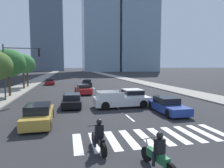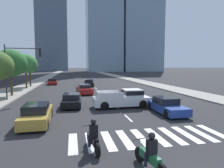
% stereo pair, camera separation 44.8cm
% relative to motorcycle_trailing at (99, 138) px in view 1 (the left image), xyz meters
% --- Properties ---
extents(sidewalk_east, '(4.00, 260.00, 0.15)m').
position_rel_motorcycle_trailing_xyz_m(sidewalk_east, '(15.48, 25.57, -0.51)').
color(sidewalk_east, gray).
rests_on(sidewalk_east, ground).
extents(sidewalk_west, '(4.00, 260.00, 0.15)m').
position_rel_motorcycle_trailing_xyz_m(sidewalk_west, '(-9.20, 25.57, -0.51)').
color(sidewalk_west, gray).
rests_on(sidewalk_west, ground).
extents(crosswalk_near, '(8.55, 2.78, 0.01)m').
position_rel_motorcycle_trailing_xyz_m(crosswalk_near, '(3.14, 1.05, -0.58)').
color(crosswalk_near, silver).
rests_on(crosswalk_near, ground).
extents(lane_divider_center, '(0.14, 50.00, 0.01)m').
position_rel_motorcycle_trailing_xyz_m(lane_divider_center, '(3.14, 29.05, -0.58)').
color(lane_divider_center, silver).
rests_on(lane_divider_center, ground).
extents(motorcycle_trailing, '(0.70, 2.05, 1.49)m').
position_rel_motorcycle_trailing_xyz_m(motorcycle_trailing, '(0.00, 0.00, 0.00)').
color(motorcycle_trailing, black).
rests_on(motorcycle_trailing, ground).
extents(motorcycle_third, '(0.73, 2.06, 1.49)m').
position_rel_motorcycle_trailing_xyz_m(motorcycle_third, '(1.86, -2.18, -0.00)').
color(motorcycle_third, black).
rests_on(motorcycle_third, ground).
extents(pickup_truck, '(5.23, 2.01, 1.67)m').
position_rel_motorcycle_trailing_xyz_m(pickup_truck, '(3.86, 8.86, 0.23)').
color(pickup_truck, silver).
rests_on(pickup_truck, ground).
extents(sedan_black_0, '(1.87, 4.54, 1.31)m').
position_rel_motorcycle_trailing_xyz_m(sedan_black_0, '(2.21, 28.77, 0.01)').
color(sedan_black_0, black).
rests_on(sedan_black_0, ground).
extents(sedan_red_1, '(2.15, 4.78, 1.32)m').
position_rel_motorcycle_trailing_xyz_m(sedan_red_1, '(0.76, 18.82, 0.03)').
color(sedan_red_1, maroon).
rests_on(sedan_red_1, ground).
extents(sedan_gold_2, '(1.82, 4.60, 1.36)m').
position_rel_motorcycle_trailing_xyz_m(sedan_gold_2, '(-3.26, 4.98, 0.04)').
color(sedan_gold_2, '#B28E38').
rests_on(sedan_gold_2, ground).
extents(sedan_black_3, '(1.94, 4.61, 1.24)m').
position_rel_motorcycle_trailing_xyz_m(sedan_black_3, '(-0.96, 10.37, -0.01)').
color(sedan_black_3, black).
rests_on(sedan_black_3, ground).
extents(sedan_blue_4, '(1.78, 4.59, 1.27)m').
position_rel_motorcycle_trailing_xyz_m(sedan_blue_4, '(6.70, 6.04, 0.00)').
color(sedan_blue_4, navy).
rests_on(sedan_blue_4, ground).
extents(sedan_red_5, '(2.04, 4.59, 1.22)m').
position_rel_motorcycle_trailing_xyz_m(sedan_red_5, '(-4.92, 33.82, -0.02)').
color(sedan_red_5, maroon).
rests_on(sedan_red_5, ground).
extents(traffic_signal_far, '(4.19, 0.28, 6.04)m').
position_rel_motorcycle_trailing_xyz_m(traffic_signal_far, '(-6.60, 14.66, 3.67)').
color(traffic_signal_far, '#333335').
rests_on(traffic_signal_far, sidewalk_west).
extents(street_tree_second, '(4.00, 4.00, 5.77)m').
position_rel_motorcycle_trailing_xyz_m(street_tree_second, '(-8.40, 17.88, 3.63)').
color(street_tree_second, '#4C3823').
rests_on(street_tree_second, sidewalk_west).
extents(street_tree_third, '(3.70, 3.70, 5.65)m').
position_rel_motorcycle_trailing_xyz_m(street_tree_third, '(-8.40, 26.13, 3.63)').
color(street_tree_third, '#4C3823').
rests_on(street_tree_third, sidewalk_west).
extents(street_tree_fourth, '(2.83, 2.83, 4.90)m').
position_rel_motorcycle_trailing_xyz_m(street_tree_fourth, '(-8.40, 29.35, 3.24)').
color(street_tree_fourth, '#4C3823').
rests_on(street_tree_fourth, sidewalk_west).
extents(office_tower_right_skyline, '(27.03, 20.73, 74.24)m').
position_rel_motorcycle_trailing_xyz_m(office_tower_right_skyline, '(47.19, 125.48, 36.01)').
color(office_tower_right_skyline, '#7A93A8').
rests_on(office_tower_right_skyline, ground).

